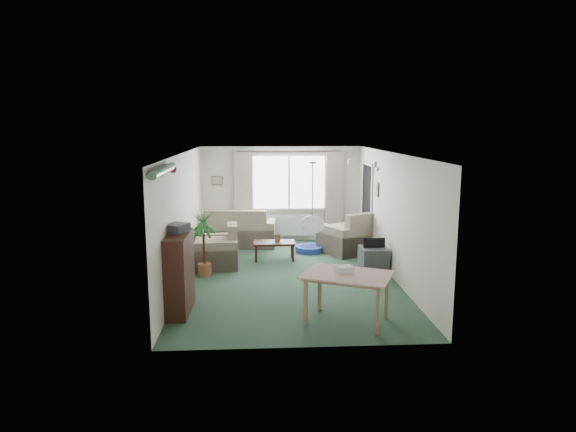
{
  "coord_description": "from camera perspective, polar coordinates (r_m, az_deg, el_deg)",
  "views": [
    {
      "loc": [
        -0.6,
        -9.63,
        2.9
      ],
      "look_at": [
        0.0,
        0.3,
        1.15
      ],
      "focal_mm": 32.0,
      "sensor_mm": 36.0,
      "label": 1
    }
  ],
  "objects": [
    {
      "name": "bookshelf",
      "position": [
        8.25,
        -12.04,
        -6.25
      ],
      "size": [
        0.36,
        1.03,
        1.25
      ],
      "primitive_type": "cube",
      "rotation": [
        0.0,
        0.0,
        -0.02
      ],
      "color": "black",
      "rests_on": "ground"
    },
    {
      "name": "sofa",
      "position": [
        12.63,
        -5.66,
        -1.19
      ],
      "size": [
        1.93,
        1.13,
        0.93
      ],
      "primitive_type": "cube",
      "rotation": [
        0.0,
        0.0,
        3.06
      ],
      "color": "#BFA891",
      "rests_on": "ground"
    },
    {
      "name": "dining_table",
      "position": [
        7.78,
        6.55,
        -9.12
      ],
      "size": [
        1.38,
        1.19,
        0.73
      ],
      "primitive_type": "cube",
      "rotation": [
        0.0,
        0.0,
        -0.43
      ],
      "color": "tan",
      "rests_on": "ground"
    },
    {
      "name": "wall_picture_back",
      "position": [
        12.97,
        -7.87,
        3.91
      ],
      "size": [
        0.28,
        0.03,
        0.22
      ],
      "primitive_type": "cube",
      "color": "brown"
    },
    {
      "name": "bauble_cluster_a",
      "position": [
        10.72,
        6.8,
        6.27
      ],
      "size": [
        0.2,
        0.2,
        0.2
      ],
      "primitive_type": "sphere",
      "color": "silver"
    },
    {
      "name": "doorway",
      "position": [
        12.26,
        8.76,
        0.94
      ],
      "size": [
        0.03,
        0.95,
        2.0
      ],
      "primitive_type": "cube",
      "color": "black"
    },
    {
      "name": "curtain_left",
      "position": [
        12.87,
        -4.99,
        2.66
      ],
      "size": [
        0.45,
        0.08,
        2.0
      ],
      "primitive_type": "cube",
      "color": "beige"
    },
    {
      "name": "hifi_box",
      "position": [
        8.21,
        -12.22,
        -1.33
      ],
      "size": [
        0.4,
        0.43,
        0.14
      ],
      "primitive_type": "cube",
      "rotation": [
        0.0,
        0.0,
        -0.43
      ],
      "color": "#3A393E",
      "rests_on": "bookshelf"
    },
    {
      "name": "tv_cube",
      "position": [
        10.39,
        9.48,
        -4.88
      ],
      "size": [
        0.53,
        0.59,
        0.52
      ],
      "primitive_type": "cube",
      "rotation": [
        0.0,
        0.0,
        0.02
      ],
      "color": "#3A3A3F",
      "rests_on": "ground"
    },
    {
      "name": "pet_bed",
      "position": [
        12.02,
        2.38,
        -3.66
      ],
      "size": [
        0.72,
        0.72,
        0.13
      ],
      "primitive_type": "cylinder",
      "rotation": [
        0.0,
        0.0,
        -0.09
      ],
      "color": "#1F4790",
      "rests_on": "ground"
    },
    {
      "name": "ground",
      "position": [
        10.08,
        0.1,
        -6.75
      ],
      "size": [
        6.5,
        6.5,
        0.0
      ],
      "primitive_type": "plane",
      "color": "#294530"
    },
    {
      "name": "photo_frame",
      "position": [
        11.23,
        -1.19,
        -2.45
      ],
      "size": [
        0.12,
        0.04,
        0.16
      ],
      "primitive_type": "cube",
      "rotation": [
        0.0,
        0.0,
        -0.13
      ],
      "color": "brown",
      "rests_on": "coffee_table"
    },
    {
      "name": "tinsel_garland",
      "position": [
        7.48,
        -13.67,
        4.93
      ],
      "size": [
        1.6,
        1.6,
        0.12
      ],
      "primitive_type": "cylinder",
      "color": "#196626"
    },
    {
      "name": "radiator",
      "position": [
        13.09,
        0.12,
        -1.03
      ],
      "size": [
        1.2,
        0.1,
        0.55
      ],
      "primitive_type": "cube",
      "color": "white"
    },
    {
      "name": "window",
      "position": [
        12.96,
        0.11,
        3.78
      ],
      "size": [
        1.8,
        0.03,
        1.3
      ],
      "primitive_type": "cube",
      "color": "white"
    },
    {
      "name": "armchair_left",
      "position": [
        10.82,
        -8.15,
        -3.25
      ],
      "size": [
        1.0,
        1.05,
        0.89
      ],
      "primitive_type": "cube",
      "rotation": [
        0.0,
        0.0,
        -1.51
      ],
      "color": "#BBB48D",
      "rests_on": "ground"
    },
    {
      "name": "houseplant",
      "position": [
        10.11,
        -9.34,
        -2.95
      ],
      "size": [
        0.65,
        0.65,
        1.33
      ],
      "primitive_type": "cylinder",
      "rotation": [
        0.0,
        0.0,
        0.16
      ],
      "color": "#1C5228",
      "rests_on": "ground"
    },
    {
      "name": "gift_box",
      "position": [
        7.71,
        6.28,
        -5.98
      ],
      "size": [
        0.28,
        0.23,
        0.12
      ],
      "primitive_type": "cube",
      "rotation": [
        0.0,
        0.0,
        0.21
      ],
      "color": "white",
      "rests_on": "dining_table"
    },
    {
      "name": "bauble_cluster_b",
      "position": [
        9.61,
        9.83,
        5.77
      ],
      "size": [
        0.2,
        0.2,
        0.2
      ],
      "primitive_type": "sphere",
      "color": "silver"
    },
    {
      "name": "curtain_right",
      "position": [
        13.01,
        5.2,
        2.74
      ],
      "size": [
        0.45,
        0.08,
        2.0
      ],
      "primitive_type": "cube",
      "color": "beige"
    },
    {
      "name": "wall_picture_right",
      "position": [
        11.22,
        9.88,
        2.91
      ],
      "size": [
        0.03,
        0.24,
        0.3
      ],
      "primitive_type": "cube",
      "color": "brown"
    },
    {
      "name": "pendant_lamp",
      "position": [
        7.51,
        2.71,
        -0.94
      ],
      "size": [
        0.36,
        0.36,
        0.36
      ],
      "primitive_type": "sphere",
      "color": "white"
    },
    {
      "name": "curtain_rod",
      "position": [
        12.82,
        0.13,
        7.16
      ],
      "size": [
        2.6,
        0.03,
        0.03
      ],
      "primitive_type": "cube",
      "color": "black"
    },
    {
      "name": "coffee_table",
      "position": [
        11.28,
        -1.54,
        -3.87
      ],
      "size": [
        0.9,
        0.5,
        0.4
      ],
      "primitive_type": "cube",
      "rotation": [
        0.0,
        0.0,
        -0.0
      ],
      "color": "black",
      "rests_on": "ground"
    },
    {
      "name": "armchair_corner",
      "position": [
        11.94,
        6.63,
        -1.77
      ],
      "size": [
        1.44,
        1.41,
        0.97
      ],
      "primitive_type": "cube",
      "rotation": [
        0.0,
        0.0,
        3.64
      ],
      "color": "tan",
      "rests_on": "ground"
    }
  ]
}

